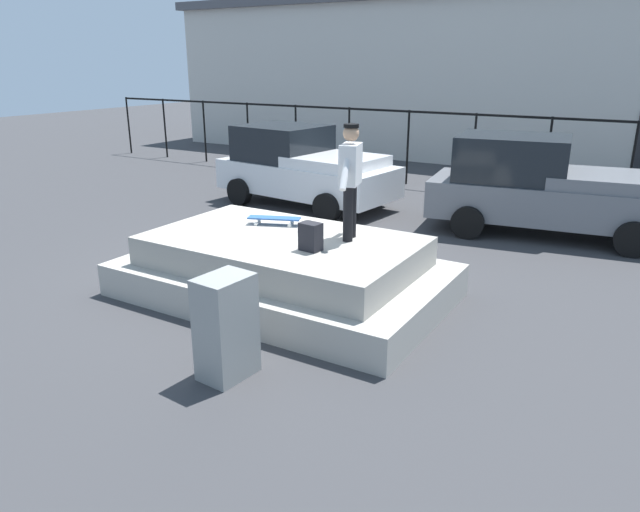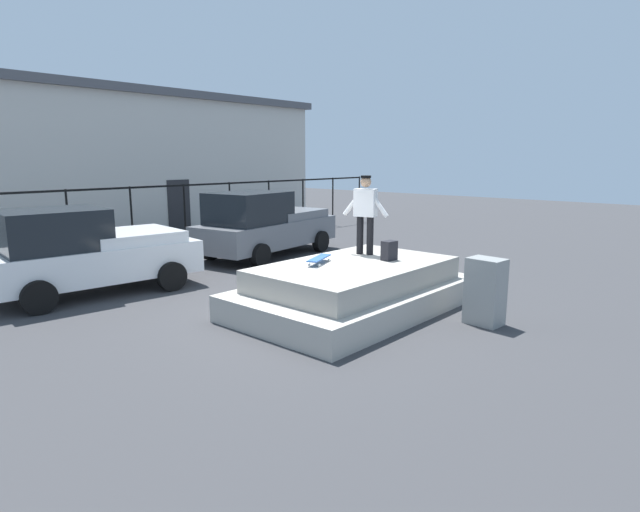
# 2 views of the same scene
# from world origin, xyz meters

# --- Properties ---
(ground_plane) EXTENTS (60.00, 60.00, 0.00)m
(ground_plane) POSITION_xyz_m (0.00, 0.00, 0.00)
(ground_plane) COLOR #38383A
(concrete_ledge) EXTENTS (4.66, 2.84, 0.90)m
(concrete_ledge) POSITION_xyz_m (0.78, -0.45, 0.41)
(concrete_ledge) COLOR #ADA89E
(concrete_ledge) RESTS_ON ground_plane
(skateboarder) EXTENTS (0.35, 0.98, 1.61)m
(skateboarder) POSITION_xyz_m (1.64, -0.03, 1.83)
(skateboarder) COLOR black
(skateboarder) RESTS_ON concrete_ledge
(skateboard) EXTENTS (0.83, 0.48, 0.12)m
(skateboard) POSITION_xyz_m (0.29, 0.02, 1.00)
(skateboard) COLOR #264C8C
(skateboard) RESTS_ON concrete_ledge
(backpack) EXTENTS (0.30, 0.23, 0.38)m
(backpack) POSITION_xyz_m (1.45, -0.76, 1.09)
(backpack) COLOR black
(backpack) RESTS_ON concrete_ledge
(car_white_pickup_near) EXTENTS (4.44, 2.49, 1.84)m
(car_white_pickup_near) POSITION_xyz_m (-2.09, 4.52, 0.92)
(car_white_pickup_near) COLOR white
(car_white_pickup_near) RESTS_ON ground_plane
(car_grey_pickup_mid) EXTENTS (4.85, 2.55, 1.92)m
(car_grey_pickup_mid) POSITION_xyz_m (3.32, 4.91, 0.94)
(car_grey_pickup_mid) COLOR slate
(car_grey_pickup_mid) RESTS_ON ground_plane
(utility_box) EXTENTS (0.49, 0.64, 1.16)m
(utility_box) POSITION_xyz_m (1.57, -2.69, 0.58)
(utility_box) COLOR gray
(utility_box) RESTS_ON ground_plane
(fence_row) EXTENTS (24.06, 0.06, 2.03)m
(fence_row) POSITION_xyz_m (0.00, 8.08, 1.37)
(fence_row) COLOR black
(fence_row) RESTS_ON ground_plane
(warehouse_building) EXTENTS (25.07, 8.50, 5.48)m
(warehouse_building) POSITION_xyz_m (0.00, 15.75, 2.75)
(warehouse_building) COLOR beige
(warehouse_building) RESTS_ON ground_plane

